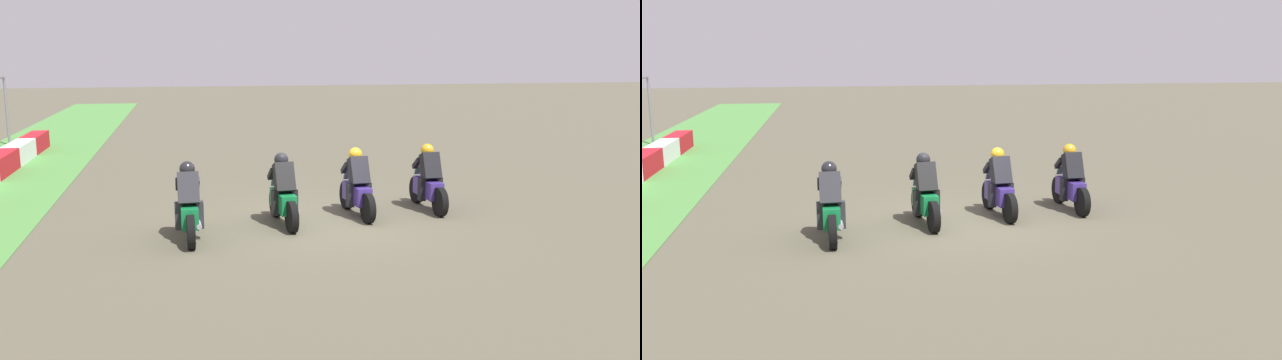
# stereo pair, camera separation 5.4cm
# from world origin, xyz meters

# --- Properties ---
(ground_plane) EXTENTS (120.00, 120.00, 0.00)m
(ground_plane) POSITION_xyz_m (0.00, 0.00, 0.00)
(ground_plane) COLOR brown
(rider_lane_a) EXTENTS (2.04, 0.54, 1.51)m
(rider_lane_a) POSITION_xyz_m (0.70, -2.68, 0.62)
(rider_lane_a) COLOR black
(rider_lane_a) RESTS_ON ground_plane
(rider_lane_b) EXTENTS (2.04, 0.55, 1.51)m
(rider_lane_b) POSITION_xyz_m (0.44, -0.92, 0.62)
(rider_lane_b) COLOR black
(rider_lane_b) RESTS_ON ground_plane
(rider_lane_c) EXTENTS (2.04, 0.56, 1.51)m
(rider_lane_c) POSITION_xyz_m (0.02, 0.79, 0.62)
(rider_lane_c) COLOR black
(rider_lane_c) RESTS_ON ground_plane
(rider_lane_d) EXTENTS (2.04, 0.54, 1.51)m
(rider_lane_d) POSITION_xyz_m (-0.73, 2.74, 0.62)
(rider_lane_d) COLOR black
(rider_lane_d) RESTS_ON ground_plane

